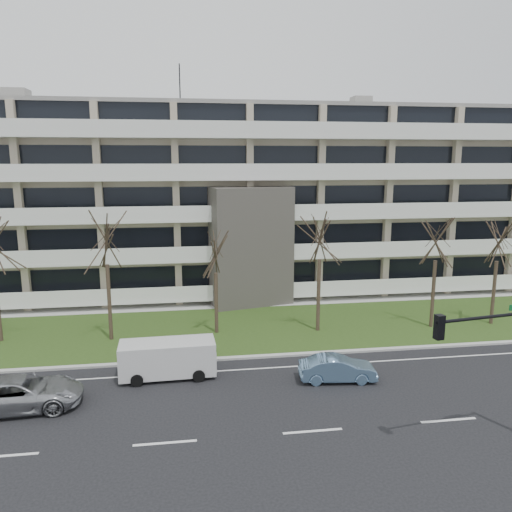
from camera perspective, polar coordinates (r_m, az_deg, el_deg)
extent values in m
plane|color=black|center=(21.91, 6.49, -19.28)|extent=(160.00, 160.00, 0.00)
cube|color=#284316|center=(33.51, 0.76, -8.13)|extent=(90.00, 10.00, 0.06)
cube|color=#B2B2AD|center=(28.89, 2.37, -11.30)|extent=(90.00, 0.35, 0.12)
cube|color=#B2B2AD|center=(38.68, -0.53, -5.47)|extent=(90.00, 2.00, 0.08)
cube|color=white|center=(27.56, 2.96, -12.57)|extent=(90.00, 0.12, 0.01)
cube|color=#BAA990|center=(44.17, -1.80, 6.45)|extent=(60.00, 12.00, 15.00)
cube|color=gray|center=(44.22, -1.86, 16.38)|extent=(60.50, 12.50, 0.30)
cube|color=#4C4742|center=(37.66, -0.55, 1.05)|extent=(6.39, 3.69, 9.00)
cube|color=black|center=(37.98, -0.50, -2.72)|extent=(4.92, 1.19, 3.50)
cube|color=gray|center=(45.88, -25.80, 16.07)|extent=(2.00, 2.00, 1.20)
cylinder|color=black|center=(44.15, -8.70, 18.69)|extent=(0.10, 0.10, 3.50)
cube|color=black|center=(39.09, -0.74, -2.17)|extent=(58.00, 0.10, 1.80)
cube|color=white|center=(38.81, -0.60, -4.55)|extent=(58.00, 1.40, 0.22)
cube|color=white|center=(38.03, -0.47, -3.94)|extent=(58.00, 0.08, 1.00)
cube|color=black|center=(38.52, -0.75, 2.18)|extent=(58.00, 0.10, 1.80)
cube|color=white|center=(38.12, -0.61, -0.21)|extent=(58.00, 1.40, 0.22)
cube|color=white|center=(37.37, -0.47, 0.50)|extent=(58.00, 0.08, 1.00)
cube|color=black|center=(38.17, -0.76, 6.63)|extent=(58.00, 0.10, 1.80)
cube|color=white|center=(37.65, -0.62, 4.28)|extent=(58.00, 1.40, 0.22)
cube|color=white|center=(36.94, -0.48, 5.08)|extent=(58.00, 0.08, 1.00)
cube|color=black|center=(38.06, -0.77, 11.14)|extent=(58.00, 0.10, 1.80)
cube|color=white|center=(37.41, -0.62, 8.84)|extent=(58.00, 1.40, 0.22)
cube|color=white|center=(36.75, -0.49, 9.74)|extent=(58.00, 0.08, 1.00)
cube|color=black|center=(38.18, -0.78, 15.65)|extent=(58.00, 0.10, 1.80)
cube|color=white|center=(37.42, -0.63, 13.44)|extent=(58.00, 1.40, 0.22)
cube|color=white|center=(36.80, -0.50, 14.42)|extent=(58.00, 0.08, 1.00)
imported|color=#A4A6AB|center=(25.40, -25.31, -13.99)|extent=(5.50, 2.86, 1.48)
imported|color=#698FB6|center=(26.11, 9.28, -12.58)|extent=(3.98, 1.75, 1.27)
cube|color=silver|center=(26.45, -10.07, -11.37)|extent=(4.88, 1.93, 1.70)
cube|color=black|center=(26.27, -10.10, -10.38)|extent=(4.52, 1.79, 0.63)
cube|color=silver|center=(26.58, -5.04, -11.43)|extent=(0.36, 1.71, 1.07)
cylinder|color=black|center=(25.97, -13.45, -13.66)|extent=(0.63, 0.24, 0.63)
cylinder|color=black|center=(27.60, -13.25, -12.12)|extent=(0.63, 0.24, 0.63)
cylinder|color=black|center=(25.94, -6.55, -13.45)|extent=(0.63, 0.24, 0.63)
cylinder|color=black|center=(27.58, -6.80, -11.92)|extent=(0.63, 0.24, 0.63)
cylinder|color=black|center=(20.54, 25.16, -6.31)|extent=(4.70, 0.81, 0.13)
cube|color=black|center=(19.24, 20.21, -7.63)|extent=(0.33, 0.33, 0.91)
sphere|color=red|center=(19.15, 20.26, -6.81)|extent=(0.18, 0.18, 0.18)
sphere|color=orange|center=(19.24, 20.21, -7.63)|extent=(0.18, 0.18, 0.18)
sphere|color=green|center=(19.33, 20.15, -8.45)|extent=(0.18, 0.18, 0.18)
cylinder|color=#382B21|center=(31.88, -16.41, -5.15)|extent=(0.24, 0.24, 4.78)
cylinder|color=#382B21|center=(32.00, -4.57, -5.42)|extent=(0.24, 0.24, 3.97)
cylinder|color=#382B21|center=(32.42, 7.15, -4.52)|extent=(0.24, 0.24, 4.77)
cylinder|color=#382B21|center=(34.91, 19.57, -4.15)|extent=(0.24, 0.24, 4.54)
cylinder|color=#382B21|center=(37.15, 25.52, -3.84)|extent=(0.24, 0.24, 4.37)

